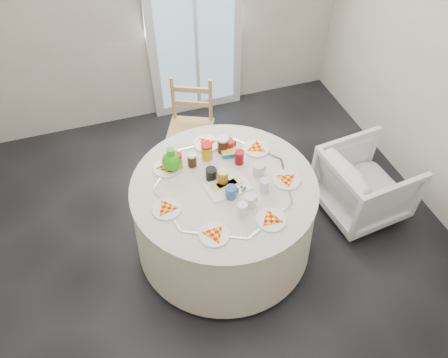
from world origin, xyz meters
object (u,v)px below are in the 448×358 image
object	(u,v)px
wooden_chair	(190,129)
armchair	(367,178)
table	(224,216)
green_pitcher	(171,156)

from	to	relation	value
wooden_chair	armchair	bearing A→B (deg)	-14.16
table	green_pitcher	bearing A→B (deg)	138.37
table	green_pitcher	xyz separation A→B (m)	(-0.32, 0.29, 0.49)
table	armchair	xyz separation A→B (m)	(1.30, -0.01, 0.02)
wooden_chair	armchair	distance (m)	1.66
wooden_chair	armchair	world-z (taller)	wooden_chair
wooden_chair	green_pitcher	world-z (taller)	green_pitcher
table	armchair	size ratio (longest dim) A/B	2.05
green_pitcher	wooden_chair	bearing A→B (deg)	67.36
table	wooden_chair	bearing A→B (deg)	89.76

